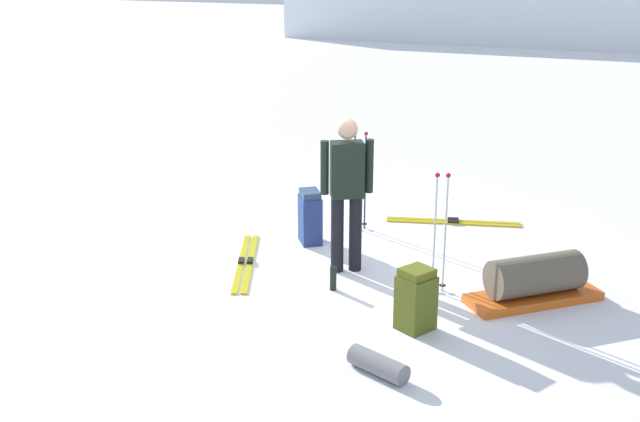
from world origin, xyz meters
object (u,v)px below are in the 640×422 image
backpack_large_dark (416,300)px  ski_poles_planted_near (440,226)px  backpack_bright (310,217)px  sleeping_mat_rolled (378,365)px  ski_poles_planted_far (360,175)px  gear_sled (535,281)px  skier_standing (347,187)px  ski_pair_far (453,222)px  thermos_bottle (333,278)px  ski_pair_near (246,262)px

backpack_large_dark → ski_poles_planted_near: ski_poles_planted_near is taller
backpack_large_dark → backpack_bright: (-1.78, 1.77, 0.02)m
backpack_large_dark → sleeping_mat_rolled: 0.95m
backpack_large_dark → ski_poles_planted_far: ski_poles_planted_far is taller
ski_poles_planted_near → gear_sled: size_ratio=0.95×
skier_standing → ski_poles_planted_near: (1.07, -0.17, -0.25)m
ski_pair_far → backpack_large_dark: (0.34, -3.12, 0.28)m
ski_poles_planted_far → gear_sled: 2.79m
backpack_large_dark → ski_poles_planted_far: (-1.40, 2.46, 0.40)m
skier_standing → thermos_bottle: size_ratio=6.54×
ski_pair_near → ski_poles_planted_near: bearing=1.7°
sleeping_mat_rolled → thermos_bottle: bearing=123.1°
skier_standing → ski_poles_planted_far: skier_standing is taller
ski_poles_planted_far → gear_sled: bearing=-31.5°
sleeping_mat_rolled → ski_poles_planted_near: bearing=88.5°
skier_standing → backpack_bright: size_ratio=2.60×
ski_pair_near → gear_sled: gear_sled is taller
backpack_bright → sleeping_mat_rolled: 3.20m
thermos_bottle → ski_poles_planted_far: bearing=101.1°
ski_pair_far → backpack_bright: (-1.45, -1.35, 0.31)m
backpack_bright → ski_poles_planted_far: 0.88m
backpack_large_dark → ski_poles_planted_far: size_ratio=0.48×
ski_pair_far → gear_sled: size_ratio=1.28×
ski_poles_planted_near → ski_poles_planted_far: ski_poles_planted_near is taller
gear_sled → thermos_bottle: (-1.97, -0.48, -0.09)m
backpack_large_dark → sleeping_mat_rolled: (-0.06, -0.93, -0.21)m
ski_pair_far → thermos_bottle: thermos_bottle is taller
backpack_bright → gear_sled: size_ratio=0.49×
ski_pair_far → ski_poles_planted_far: 1.42m
skier_standing → sleeping_mat_rolled: skier_standing is taller
ski_pair_far → thermos_bottle: 2.66m
backpack_bright → ski_poles_planted_far: ski_poles_planted_far is taller
backpack_bright → sleeping_mat_rolled: (1.72, -2.69, -0.23)m
ski_poles_planted_near → thermos_bottle: size_ratio=4.88×
ski_pair_far → ski_poles_planted_far: (-1.06, -0.65, 0.69)m
thermos_bottle → ski_pair_near: bearing=164.8°
ski_pair_far → sleeping_mat_rolled: bearing=-86.1°
gear_sled → skier_standing: bearing=177.9°
ski_pair_far → backpack_large_dark: bearing=-83.8°
ski_poles_planted_far → sleeping_mat_rolled: size_ratio=2.28×
skier_standing → ski_pair_near: 1.48m
sleeping_mat_rolled → backpack_large_dark: bearing=86.0°
thermos_bottle → backpack_bright: bearing=121.9°
ski_pair_near → skier_standing: bearing=11.7°
skier_standing → ski_poles_planted_near: bearing=-9.0°
backpack_large_dark → sleeping_mat_rolled: backpack_large_dark is taller
backpack_large_dark → thermos_bottle: size_ratio=2.32×
ski_pair_far → backpack_large_dark: size_ratio=2.83×
ski_pair_near → ski_pair_far: size_ratio=0.98×
gear_sled → ski_pair_near: bearing=-177.1°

